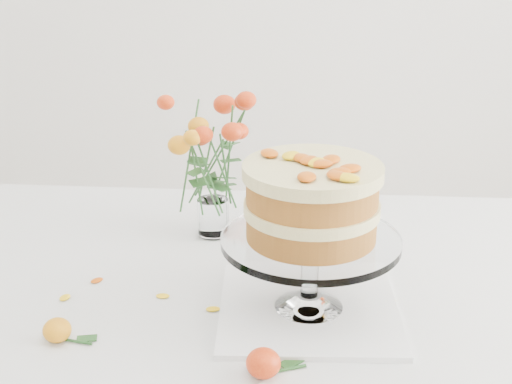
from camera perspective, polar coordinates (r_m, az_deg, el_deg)
table at (r=1.46m, az=-1.85°, el=-9.43°), size 1.43×0.93×0.76m
napkin at (r=1.30m, az=4.23°, el=-9.27°), size 0.34×0.34×0.01m
cake_stand at (r=1.21m, az=4.47°, el=-1.40°), size 0.31×0.31×0.28m
rose_vase at (r=1.52m, az=-3.58°, el=3.45°), size 0.29×0.29×0.34m
loose_rose_near at (r=1.25m, az=-15.61°, el=-10.61°), size 0.09×0.05×0.04m
loose_rose_far at (r=1.12m, az=0.61°, el=-13.54°), size 0.09×0.06×0.05m
stray_petal_a at (r=1.35m, az=-7.47°, el=-8.26°), size 0.03×0.02×0.00m
stray_petal_b at (r=1.30m, az=-3.46°, el=-9.35°), size 0.03×0.02×0.00m
stray_petal_c at (r=1.26m, az=-1.88°, el=-10.35°), size 0.03×0.02×0.00m
stray_petal_d at (r=1.43m, az=-12.62°, el=-6.93°), size 0.03×0.02×0.00m
stray_petal_e at (r=1.38m, az=-15.04°, el=-8.17°), size 0.03×0.02×0.00m
stray_petal_f at (r=1.35m, az=10.60°, el=-8.45°), size 0.03×0.02×0.00m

